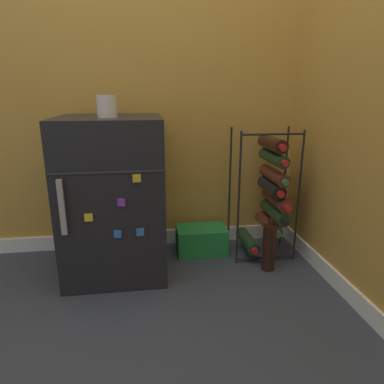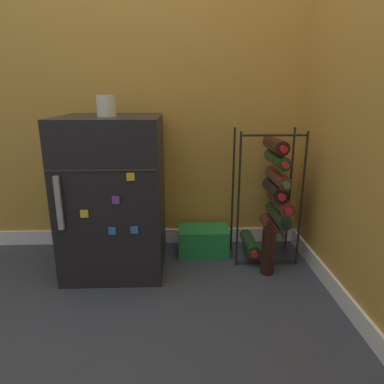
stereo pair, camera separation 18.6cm
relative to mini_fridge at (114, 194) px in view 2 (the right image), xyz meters
The scene contains 7 objects.
ground_plane 0.61m from the mini_fridge, 55.51° to the right, with size 14.00×14.00×0.00m, color #333842.
wall_back 0.92m from the mini_fridge, 51.13° to the left, with size 6.66×0.07×2.50m.
mini_fridge is the anchor object (origin of this frame).
wine_rack 0.88m from the mini_fridge, ahead, with size 0.35×0.32×0.75m.
soda_box 0.60m from the mini_fridge, 14.62° to the left, with size 0.30×0.19×0.16m.
fridge_top_cup 0.47m from the mini_fridge, 88.23° to the right, with size 0.09×0.09×0.10m.
loose_bottle_floor 0.87m from the mini_fridge, ahead, with size 0.07×0.07×0.30m.
Camera 2 is at (0.10, -1.39, 0.93)m, focal length 32.00 mm.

